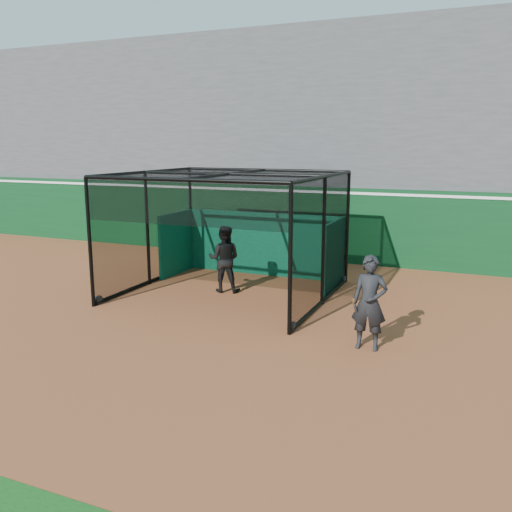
% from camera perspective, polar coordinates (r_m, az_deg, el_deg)
% --- Properties ---
extents(ground, '(120.00, 120.00, 0.00)m').
position_cam_1_polar(ground, '(11.32, -7.17, -8.59)').
color(ground, brown).
rests_on(ground, ground).
extents(outfield_wall, '(50.00, 0.50, 2.50)m').
position_cam_1_polar(outfield_wall, '(18.64, 5.99, 3.55)').
color(outfield_wall, '#0A3918').
rests_on(outfield_wall, ground).
extents(grandstand, '(50.00, 7.85, 8.95)m').
position_cam_1_polar(grandstand, '(22.10, 9.16, 13.03)').
color(grandstand, '#4C4C4F').
rests_on(grandstand, ground).
extents(batting_cage, '(5.19, 4.92, 3.16)m').
position_cam_1_polar(batting_cage, '(14.21, -2.80, 2.23)').
color(batting_cage, black).
rests_on(batting_cage, ground).
extents(batter, '(1.01, 0.87, 1.79)m').
position_cam_1_polar(batter, '(14.50, -3.36, -0.32)').
color(batter, black).
rests_on(batter, ground).
extents(on_deck_player, '(0.69, 0.47, 1.85)m').
position_cam_1_polar(on_deck_player, '(10.64, 11.85, -4.86)').
color(on_deck_player, black).
rests_on(on_deck_player, ground).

